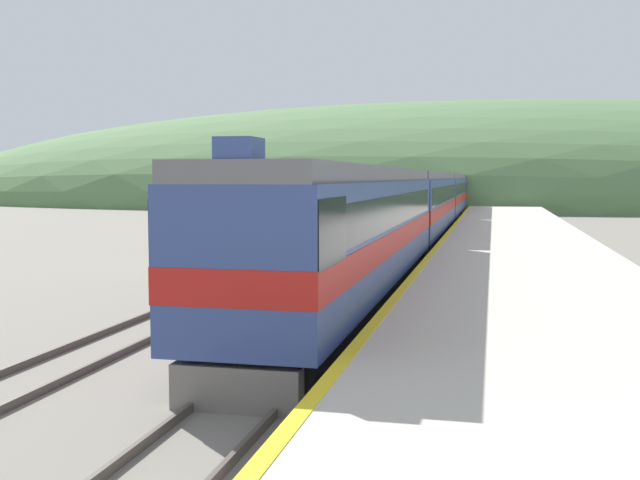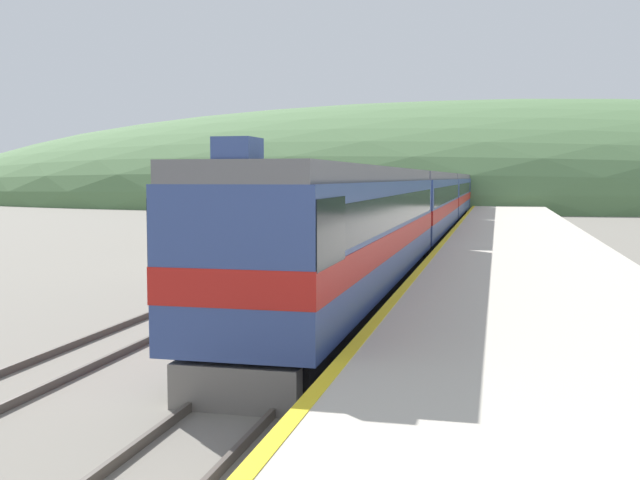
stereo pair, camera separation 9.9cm
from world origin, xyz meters
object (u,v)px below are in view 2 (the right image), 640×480
siding_train (357,211)px  carriage_second (424,205)px  carriage_fourth (461,191)px  carriage_third (449,196)px  express_train_lead_car (350,232)px  carriage_fifth (468,189)px

siding_train → carriage_second: bearing=-31.5°
carriage_fourth → siding_train: (-4.40, -41.86, -0.47)m
carriage_third → carriage_fourth: (0.00, 22.28, 0.00)m
express_train_lead_car → siding_train: express_train_lead_car is taller
carriage_second → siding_train: 5.19m
carriage_second → carriage_fifth: 66.85m
carriage_fourth → carriage_fifth: bearing=90.0°
carriage_second → carriage_fifth: size_ratio=1.00×
carriage_third → carriage_second: bearing=-90.0°
siding_train → carriage_fifth: bearing=86.1°
carriage_fourth → carriage_third: bearing=-90.0°
carriage_fifth → siding_train: (-4.40, -64.14, -0.47)m
express_train_lead_car → carriage_fourth: 66.67m
carriage_fourth → carriage_fifth: (0.00, 22.28, 0.00)m
express_train_lead_car → carriage_fifth: bearing=90.0°
carriage_fourth → siding_train: bearing=-96.0°
carriage_third → carriage_fifth: (0.00, 44.57, 0.00)m
carriage_fourth → carriage_fifth: same height
carriage_third → carriage_fifth: same height
express_train_lead_car → carriage_second: express_train_lead_car is taller
carriage_third → carriage_fourth: bearing=90.0°
express_train_lead_car → siding_train: bearing=100.1°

